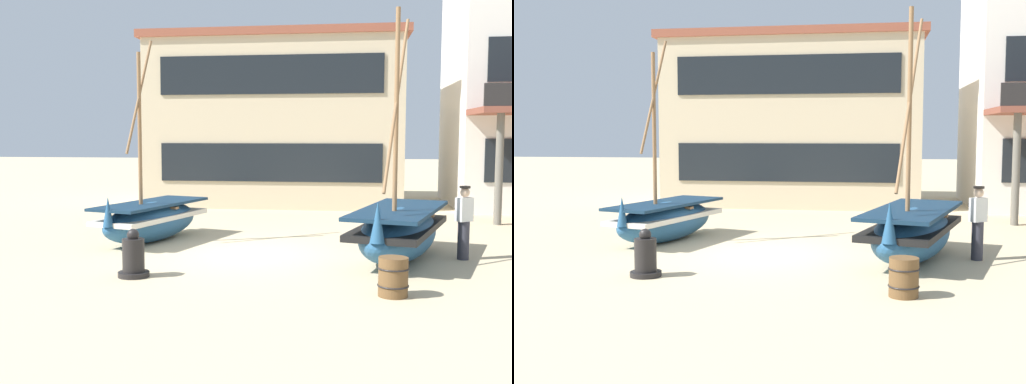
% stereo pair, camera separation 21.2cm
% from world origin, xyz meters
% --- Properties ---
extents(ground_plane, '(120.00, 120.00, 0.00)m').
position_xyz_m(ground_plane, '(0.00, 0.00, 0.00)').
color(ground_plane, '#CCB78E').
extents(fishing_boat_near_left, '(2.37, 4.05, 5.30)m').
position_xyz_m(fishing_boat_near_left, '(-2.90, 1.47, 0.59)').
color(fishing_boat_near_left, '#23517A').
rests_on(fishing_boat_near_left, ground).
extents(fishing_boat_centre_large, '(2.69, 4.60, 5.55)m').
position_xyz_m(fishing_boat_centre_large, '(3.45, -0.16, 0.66)').
color(fishing_boat_centre_large, '#23517A').
rests_on(fishing_boat_centre_large, ground).
extents(fisherman_by_hull, '(0.42, 0.39, 1.68)m').
position_xyz_m(fisherman_by_hull, '(4.91, 0.07, 0.83)').
color(fisherman_by_hull, '#33333D').
rests_on(fisherman_by_hull, ground).
extents(capstan_winch, '(0.63, 0.63, 0.97)m').
position_xyz_m(capstan_winch, '(-1.95, -2.68, 0.38)').
color(capstan_winch, black).
rests_on(capstan_winch, ground).
extents(wooden_barrel, '(0.56, 0.56, 0.70)m').
position_xyz_m(wooden_barrel, '(3.09, -3.52, 0.35)').
color(wooden_barrel, brown).
rests_on(wooden_barrel, ground).
extents(harbor_building_main, '(10.34, 6.34, 6.83)m').
position_xyz_m(harbor_building_main, '(-0.62, 11.88, 3.43)').
color(harbor_building_main, beige).
rests_on(harbor_building_main, ground).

